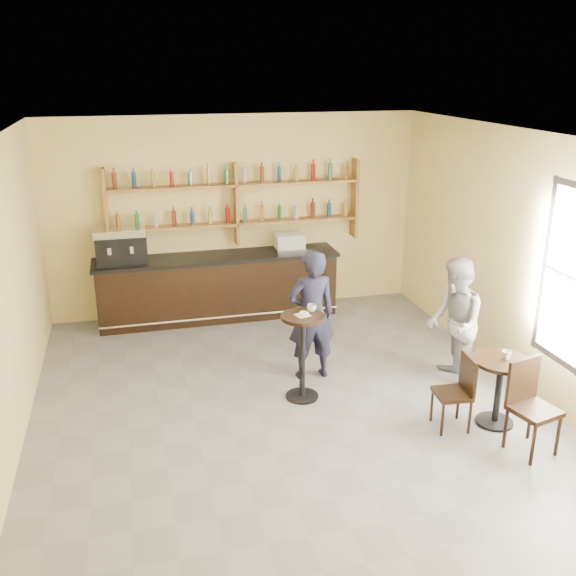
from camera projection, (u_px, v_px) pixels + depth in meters
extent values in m
plane|color=gray|center=(288.00, 408.00, 7.72)|extent=(7.00, 7.00, 0.00)
plane|color=white|center=(288.00, 137.00, 6.67)|extent=(7.00, 7.00, 0.00)
plane|color=#FAE38E|center=(235.00, 215.00, 10.40)|extent=(7.00, 0.00, 7.00)
plane|color=#FAE38E|center=(427.00, 458.00, 3.99)|extent=(7.00, 0.00, 7.00)
plane|color=#FAE38E|center=(2.00, 306.00, 6.50)|extent=(0.00, 7.00, 7.00)
plane|color=#FAE38E|center=(524.00, 264.00, 7.89)|extent=(0.00, 7.00, 7.00)
cube|color=white|center=(303.00, 315.00, 7.62)|extent=(0.20, 0.20, 0.00)
torus|color=#E9AC55|center=(304.00, 314.00, 7.61)|extent=(0.15, 0.15, 0.04)
imported|color=white|center=(312.00, 308.00, 7.73)|extent=(0.14, 0.14, 0.09)
imported|color=black|center=(311.00, 315.00, 8.25)|extent=(0.64, 0.43, 1.74)
imported|color=white|center=(506.00, 355.00, 7.14)|extent=(0.12, 0.12, 0.10)
imported|color=gray|center=(454.00, 323.00, 8.07)|extent=(0.83, 0.96, 1.68)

